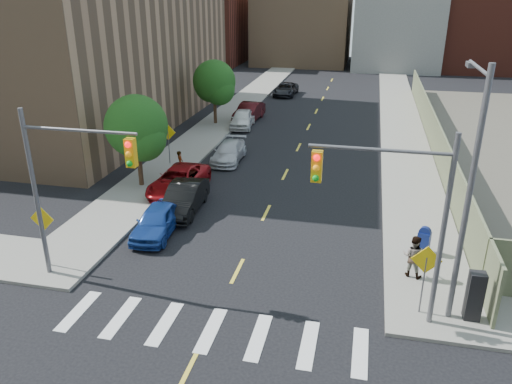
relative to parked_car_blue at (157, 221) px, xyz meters
The scene contains 27 objects.
sidewalk_nw 31.21m from the parked_car_blue, 95.79° to the left, with size 3.50×73.00×0.15m, color gray.
sidewalk_ne 33.42m from the parked_car_blue, 68.30° to the left, with size 3.50×73.00×0.15m, color gray.
fence_north 22.58m from the parked_car_blue, 51.01° to the left, with size 0.12×44.00×2.50m, color #6A714F.
building_nw 27.17m from the parked_car_blue, 131.67° to the left, with size 22.00×30.00×16.00m, color #8C6B4C.
bg_bldg_west 62.26m from the parked_car_blue, 106.29° to the left, with size 14.00×18.00×12.00m, color #592319.
bg_bldg_midwest 61.94m from the parked_car_blue, 91.30° to the left, with size 14.00×16.00×15.00m, color #8C6B4C.
bg_bldg_center 61.02m from the parked_car_blue, 78.05° to the left, with size 12.00×16.00×10.00m, color gray.
bg_bldg_east 67.45m from the parked_car_blue, 66.62° to the left, with size 18.00×18.00×16.00m, color #592319.
signal_nw 6.03m from the parked_car_blue, 107.24° to the right, with size 4.59×0.30×7.00m.
signal_ne 12.11m from the parked_car_blue, 22.82° to the right, with size 4.59×0.30×7.00m.
streetlight_ne 14.03m from the parked_car_blue, 15.52° to the right, with size 0.25×3.70×9.00m.
warn_sign_nw 5.25m from the parked_car_blue, 128.96° to the right, with size 1.06×0.06×2.83m.
warn_sign_ne 12.51m from the parked_car_blue, 18.52° to the right, with size 1.06×0.06×2.83m.
warn_sign_midwest 10.15m from the parked_car_blue, 108.52° to the left, with size 1.06×0.06×2.83m.
tree_west_near 7.11m from the parked_car_blue, 121.31° to the left, with size 3.66×3.64×5.52m.
tree_west_far 21.05m from the parked_car_blue, 99.38° to the left, with size 3.66×3.64×5.52m.
parked_car_blue is the anchor object (origin of this frame).
parked_car_black 2.82m from the parked_car_blue, 82.97° to the left, with size 1.60×4.60×1.52m, color black.
parked_car_red 5.33m from the parked_car_blue, 99.70° to the left, with size 2.39×5.18×1.44m, color maroon.
parked_car_silver 11.32m from the parked_car_blue, 87.96° to the left, with size 1.82×4.47×1.30m, color #B6B7BE.
parked_car_white 20.23m from the parked_car_blue, 92.54° to the left, with size 1.76×4.39×1.49m, color white.
parked_car_maroon 22.62m from the parked_car_blue, 92.27° to the left, with size 1.65×4.74×1.56m, color #380B0E.
parked_car_grey 34.47m from the parked_car_blue, 89.33° to the left, with size 2.24×4.87×1.35m, color black.
mailbox 12.29m from the parked_car_blue, ahead, with size 0.62×0.54×1.25m.
payphone 14.12m from the parked_car_blue, 16.21° to the right, with size 0.55×0.45×1.85m, color black.
pedestrian_west 7.81m from the parked_car_blue, 102.56° to the left, with size 0.57×0.37×1.56m, color gray.
pedestrian_east 11.76m from the parked_car_blue, ahead, with size 0.87×0.68×1.78m, color gray.
Camera 1 is at (4.76, -9.49, 11.02)m, focal length 35.00 mm.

